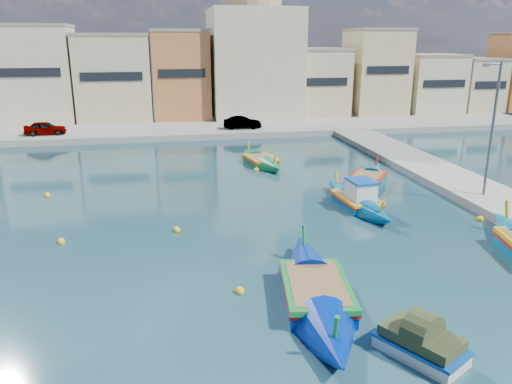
{
  "coord_description": "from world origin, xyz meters",
  "views": [
    {
      "loc": [
        -0.6,
        -18.91,
        9.09
      ],
      "look_at": [
        4.0,
        6.0,
        1.4
      ],
      "focal_mm": 35.0,
      "sensor_mm": 36.0,
      "label": 1
    }
  ],
  "objects_px": {
    "quay_street_lamp": "(491,129)",
    "tender_near": "(421,345)",
    "church_block": "(254,47)",
    "luzzu_blue_south": "(316,295)",
    "luzzu_turquoise_cabin": "(357,201)",
    "luzzu_cyan_mid": "(368,181)",
    "luzzu_green": "(261,162)"
  },
  "relations": [
    {
      "from": "church_block",
      "to": "luzzu_cyan_mid",
      "type": "xyz_separation_m",
      "value": [
        2.36,
        -29.19,
        -8.16
      ]
    },
    {
      "from": "quay_street_lamp",
      "to": "luzzu_blue_south",
      "type": "distance_m",
      "value": 16.53
    },
    {
      "from": "church_block",
      "to": "luzzu_green",
      "type": "relative_size",
      "value": 2.58
    },
    {
      "from": "luzzu_turquoise_cabin",
      "to": "tender_near",
      "type": "relative_size",
      "value": 2.79
    },
    {
      "from": "luzzu_blue_south",
      "to": "church_block",
      "type": "bearing_deg",
      "value": 82.74
    },
    {
      "from": "tender_near",
      "to": "luzzu_turquoise_cabin",
      "type": "bearing_deg",
      "value": 76.17
    },
    {
      "from": "luzzu_blue_south",
      "to": "luzzu_turquoise_cabin",
      "type": "bearing_deg",
      "value": 61.32
    },
    {
      "from": "church_block",
      "to": "tender_near",
      "type": "xyz_separation_m",
      "value": [
        -3.41,
        -47.11,
        -8.01
      ]
    },
    {
      "from": "quay_street_lamp",
      "to": "luzzu_cyan_mid",
      "type": "distance_m",
      "value": 8.1
    },
    {
      "from": "luzzu_cyan_mid",
      "to": "luzzu_green",
      "type": "relative_size",
      "value": 1.05
    },
    {
      "from": "church_block",
      "to": "tender_near",
      "type": "height_order",
      "value": "church_block"
    },
    {
      "from": "quay_street_lamp",
      "to": "luzzu_blue_south",
      "type": "xyz_separation_m",
      "value": [
        -12.98,
        -9.42,
        -4.04
      ]
    },
    {
      "from": "luzzu_turquoise_cabin",
      "to": "tender_near",
      "type": "bearing_deg",
      "value": -103.83
    },
    {
      "from": "luzzu_turquoise_cabin",
      "to": "luzzu_blue_south",
      "type": "height_order",
      "value": "luzzu_turquoise_cabin"
    },
    {
      "from": "quay_street_lamp",
      "to": "tender_near",
      "type": "height_order",
      "value": "quay_street_lamp"
    },
    {
      "from": "luzzu_cyan_mid",
      "to": "luzzu_blue_south",
      "type": "bearing_deg",
      "value": -119.02
    },
    {
      "from": "luzzu_turquoise_cabin",
      "to": "luzzu_blue_south",
      "type": "distance_m",
      "value": 11.47
    },
    {
      "from": "luzzu_turquoise_cabin",
      "to": "luzzu_cyan_mid",
      "type": "relative_size",
      "value": 1.06
    },
    {
      "from": "tender_near",
      "to": "quay_street_lamp",
      "type": "bearing_deg",
      "value": 50.37
    },
    {
      "from": "luzzu_cyan_mid",
      "to": "tender_near",
      "type": "relative_size",
      "value": 2.63
    },
    {
      "from": "luzzu_turquoise_cabin",
      "to": "tender_near",
      "type": "height_order",
      "value": "luzzu_turquoise_cabin"
    },
    {
      "from": "luzzu_cyan_mid",
      "to": "luzzu_green",
      "type": "height_order",
      "value": "luzzu_cyan_mid"
    },
    {
      "from": "luzzu_cyan_mid",
      "to": "luzzu_green",
      "type": "bearing_deg",
      "value": 130.9
    },
    {
      "from": "quay_street_lamp",
      "to": "luzzu_cyan_mid",
      "type": "relative_size",
      "value": 1.03
    },
    {
      "from": "luzzu_green",
      "to": "luzzu_cyan_mid",
      "type": "bearing_deg",
      "value": -49.1
    },
    {
      "from": "church_block",
      "to": "quay_street_lamp",
      "type": "bearing_deg",
      "value": -77.65
    },
    {
      "from": "church_block",
      "to": "tender_near",
      "type": "distance_m",
      "value": 47.91
    },
    {
      "from": "church_block",
      "to": "luzzu_turquoise_cabin",
      "type": "bearing_deg",
      "value": -90.04
    },
    {
      "from": "church_block",
      "to": "luzzu_blue_south",
      "type": "distance_m",
      "value": 44.51
    },
    {
      "from": "church_block",
      "to": "luzzu_green",
      "type": "bearing_deg",
      "value": -98.86
    },
    {
      "from": "luzzu_blue_south",
      "to": "tender_near",
      "type": "bearing_deg",
      "value": -60.16
    },
    {
      "from": "luzzu_blue_south",
      "to": "luzzu_cyan_mid",
      "type": "bearing_deg",
      "value": 60.98
    }
  ]
}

